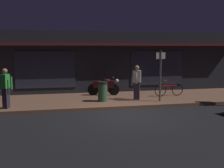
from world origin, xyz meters
TOP-DOWN VIEW (x-y plane):
  - ground_plane at (0.00, 0.00)m, footprint 60.00×60.00m
  - sidewalk_slab at (0.00, 3.00)m, footprint 18.00×4.00m
  - storefront_building at (0.00, 6.39)m, footprint 18.00×3.30m
  - motorcycle at (-0.16, 4.00)m, footprint 1.69×0.61m
  - bicycle_parked at (3.12, 3.02)m, footprint 1.66×0.42m
  - person_photographer at (-4.76, 1.63)m, footprint 0.60×0.43m
  - person_bystander at (1.16, 2.41)m, footprint 0.44×0.59m
  - sign_post at (2.10, 1.76)m, footprint 0.44×0.09m
  - trash_bin at (-0.55, 2.31)m, footprint 0.48×0.48m

SIDE VIEW (x-z plane):
  - ground_plane at x=0.00m, z-range 0.00..0.00m
  - sidewalk_slab at x=0.00m, z-range 0.00..0.15m
  - bicycle_parked at x=3.12m, z-range 0.05..0.96m
  - trash_bin at x=-0.55m, z-range 0.16..1.09m
  - motorcycle at x=-0.16m, z-range 0.16..1.13m
  - person_photographer at x=-4.76m, z-range 0.19..1.86m
  - person_bystander at x=1.16m, z-range 0.19..1.86m
  - sign_post at x=2.10m, z-range 0.31..2.71m
  - storefront_building at x=0.00m, z-range 0.00..3.60m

